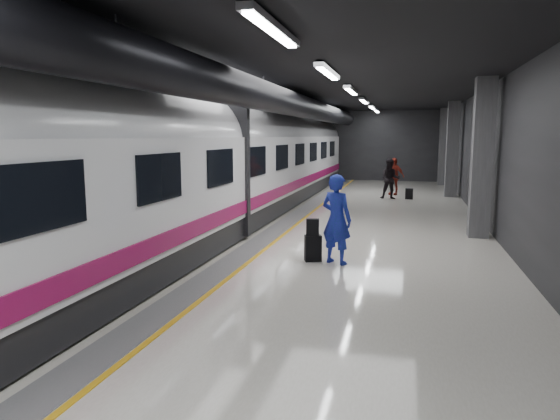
% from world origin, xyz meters
% --- Properties ---
extents(ground, '(40.00, 40.00, 0.00)m').
position_xyz_m(ground, '(0.00, 0.00, 0.00)').
color(ground, silver).
rests_on(ground, ground).
extents(platform_hall, '(10.02, 40.02, 4.51)m').
position_xyz_m(platform_hall, '(-0.29, 0.96, 3.54)').
color(platform_hall, black).
rests_on(platform_hall, ground).
extents(train, '(3.05, 38.00, 4.05)m').
position_xyz_m(train, '(-3.25, -0.00, 2.07)').
color(train, black).
rests_on(train, ground).
extents(traveler_main, '(0.88, 0.76, 2.04)m').
position_xyz_m(traveler_main, '(1.01, -2.05, 1.02)').
color(traveler_main, '#1F18B7').
rests_on(traveler_main, ground).
extents(suitcase_main, '(0.44, 0.36, 0.61)m').
position_xyz_m(suitcase_main, '(0.46, -1.98, 0.31)').
color(suitcase_main, black).
rests_on(suitcase_main, ground).
extents(shoulder_bag, '(0.32, 0.20, 0.39)m').
position_xyz_m(shoulder_bag, '(0.45, -2.00, 0.81)').
color(shoulder_bag, black).
rests_on(shoulder_bag, suitcase_main).
extents(traveler_far_a, '(0.91, 0.71, 1.85)m').
position_xyz_m(traveler_far_a, '(1.77, 10.30, 0.93)').
color(traveler_far_a, black).
rests_on(traveler_far_a, ground).
extents(traveler_far_b, '(1.16, 0.79, 1.83)m').
position_xyz_m(traveler_far_b, '(1.87, 12.03, 0.91)').
color(traveler_far_b, maroon).
rests_on(traveler_far_b, ground).
extents(suitcase_far, '(0.35, 0.25, 0.49)m').
position_xyz_m(suitcase_far, '(2.64, 10.44, 0.25)').
color(suitcase_far, black).
rests_on(suitcase_far, ground).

